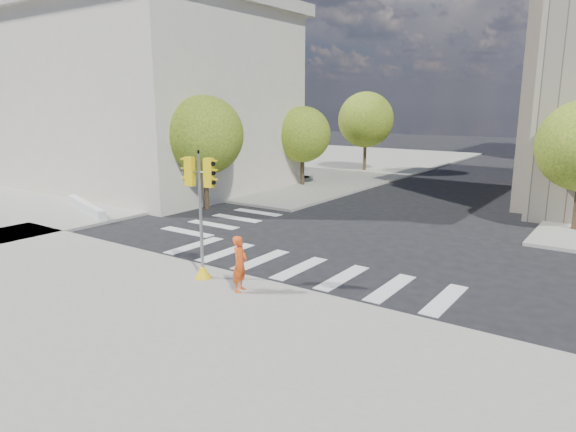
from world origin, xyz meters
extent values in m
plane|color=black|center=(0.00, 0.00, 0.00)|extent=(160.00, 160.00, 0.00)
cube|color=gray|center=(0.00, -11.00, 0.07)|extent=(30.00, 14.00, 0.15)
cube|color=gray|center=(-20.00, 26.00, 0.07)|extent=(28.00, 40.00, 0.15)
cube|color=beige|center=(-20.00, 8.00, 6.00)|extent=(18.00, 14.00, 12.00)
cube|color=#B2AD9E|center=(-20.00, 8.00, 12.30)|extent=(19.00, 15.00, 0.80)
cylinder|color=#382616|center=(-10.50, 4.00, 1.22)|extent=(0.28, 0.28, 2.45)
sphere|color=#2F5F1B|center=(-10.50, 4.00, 4.21)|extent=(4.40, 4.40, 4.40)
cylinder|color=#382616|center=(-10.50, 14.00, 1.08)|extent=(0.28, 0.28, 2.17)
sphere|color=#2F5F1B|center=(-10.50, 14.00, 3.77)|extent=(4.00, 4.00, 4.00)
cylinder|color=#382616|center=(-10.50, 24.00, 1.31)|extent=(0.28, 0.28, 2.62)
sphere|color=#2F5F1B|center=(-10.50, 24.00, 4.54)|extent=(4.80, 4.80, 4.80)
cone|color=yellow|center=(-1.98, -5.10, 0.40)|extent=(0.56, 0.56, 0.50)
cylinder|color=gray|center=(-1.98, -5.10, 2.26)|extent=(0.11, 0.11, 4.22)
cylinder|color=black|center=(-1.98, -5.10, 4.42)|extent=(0.07, 0.07, 0.12)
cylinder|color=gray|center=(-1.98, -5.10, 3.77)|extent=(0.90, 0.19, 0.06)
cube|color=yellow|center=(-2.36, -5.16, 3.77)|extent=(0.33, 0.26, 0.95)
cube|color=yellow|center=(-1.61, -5.04, 3.77)|extent=(0.33, 0.26, 0.95)
imported|color=#E54A15|center=(-0.15, -5.31, 1.05)|extent=(0.58, 0.74, 1.79)
cube|color=silver|center=(-15.00, -0.80, 0.40)|extent=(5.81, 2.32, 0.50)
camera|label=1|loc=(9.86, -17.03, 5.96)|focal=32.00mm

